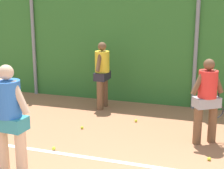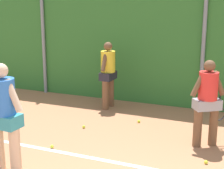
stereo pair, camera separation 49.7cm
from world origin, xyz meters
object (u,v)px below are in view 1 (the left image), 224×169
Objects in this scene: tennis_ball_4 at (82,127)px; tennis_ball_13 at (136,121)px; player_backcourt_far at (102,72)px; tennis_ball_0 at (54,148)px; tennis_ball_9 at (9,104)px; player_foreground_near at (9,116)px; player_midcourt at (207,97)px; tennis_ball_5 at (209,159)px.

tennis_ball_13 is (1.01, 0.80, 0.00)m from tennis_ball_4.
tennis_ball_0 is (0.01, -2.76, -0.94)m from player_backcourt_far.
tennis_ball_0 is 3.28m from tennis_ball_9.
tennis_ball_9 is (-2.46, 2.17, 0.00)m from tennis_ball_0.
player_foreground_near is 3.66m from player_midcourt.
tennis_ball_5 is 1.00× the size of tennis_ball_9.
tennis_ball_9 is at bearing 138.59° from tennis_ball_0.
tennis_ball_0 is 1.00× the size of tennis_ball_9.
player_backcourt_far is (-2.68, 1.52, 0.03)m from player_midcourt.
tennis_ball_4 is (0.23, 2.26, -0.98)m from player_foreground_near.
player_foreground_near is 27.42× the size of tennis_ball_0.
player_backcourt_far reaches higher than tennis_ball_5.
player_foreground_near is 27.42× the size of tennis_ball_4.
tennis_ball_9 and tennis_ball_13 have the same top height.
player_midcourt is at bearing -136.26° from player_foreground_near.
tennis_ball_13 is at bearing 38.18° from tennis_ball_4.
tennis_ball_13 is (-1.70, 1.52, 0.00)m from tennis_ball_5.
tennis_ball_0 is at bearing 2.26° from player_backcourt_far.
tennis_ball_4 is (0.09, -1.59, -0.94)m from player_backcourt_far.
tennis_ball_13 is (1.25, 3.05, -0.98)m from player_foreground_near.
player_backcourt_far reaches higher than tennis_ball_0.
player_foreground_near reaches higher than tennis_ball_5.
tennis_ball_0 is 1.00× the size of tennis_ball_4.
player_midcourt reaches higher than tennis_ball_4.
player_midcourt is 3.08m from player_backcourt_far.
player_foreground_near is 3.44m from tennis_ball_13.
player_backcourt_far is at bearing 140.60° from tennis_ball_5.
player_foreground_near is 3.47m from tennis_ball_5.
tennis_ball_4 is 2.81m from tennis_ball_5.
tennis_ball_9 is at bearing 135.51° from player_midcourt.
tennis_ball_5 is 5.53m from tennis_ball_9.
tennis_ball_5 is 2.28m from tennis_ball_13.
tennis_ball_9 is (-2.45, -0.59, -0.94)m from player_backcourt_far.
tennis_ball_4 is 2.73m from tennis_ball_9.
player_foreground_near is 2.47m from tennis_ball_4.
tennis_ball_9 is at bearing 176.77° from tennis_ball_13.
player_midcourt is 0.97× the size of player_backcourt_far.
tennis_ball_5 is (2.81, -2.31, -0.94)m from player_backcourt_far.
player_backcourt_far is (0.14, 3.84, -0.04)m from player_foreground_near.
tennis_ball_4 is at bearing 5.32° from player_backcourt_far.
tennis_ball_4 is 1.00× the size of tennis_ball_9.
player_midcourt is 5.29m from tennis_ball_9.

